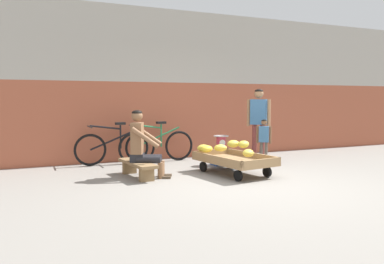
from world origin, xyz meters
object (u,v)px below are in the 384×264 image
object	(u,v)px
vendor_seated	(143,144)
bicycle_far_left	(157,145)
weighing_scale	(221,142)
customer_child	(264,137)
banana_cart	(234,161)
shopping_bag	(236,163)
customer_adult	(259,117)
low_bench	(138,166)
bicycle_near_left	(116,147)
plastic_crate	(221,157)

from	to	relation	value
vendor_seated	bicycle_far_left	world-z (taller)	vendor_seated
weighing_scale	customer_child	bearing A→B (deg)	-36.64
banana_cart	vendor_seated	world-z (taller)	vendor_seated
vendor_seated	customer_child	distance (m)	2.51
bicycle_far_left	customer_child	world-z (taller)	customer_child
vendor_seated	customer_child	xyz separation A→B (m)	(2.50, 0.09, 0.01)
shopping_bag	customer_adult	bearing A→B (deg)	28.82
low_bench	shopping_bag	distance (m)	1.94
customer_child	low_bench	bearing A→B (deg)	-178.81
banana_cart	vendor_seated	distance (m)	1.63
banana_cart	bicycle_near_left	distance (m)	2.53
bicycle_far_left	customer_child	bearing A→B (deg)	-37.89
low_bench	customer_child	distance (m)	2.61
customer_child	shopping_bag	size ratio (longest dim) A/B	3.86
banana_cart	bicycle_far_left	bearing A→B (deg)	113.39
customer_adult	customer_child	world-z (taller)	customer_adult
banana_cart	customer_child	xyz separation A→B (m)	(0.95, 0.48, 0.33)
vendor_seated	plastic_crate	world-z (taller)	vendor_seated
plastic_crate	bicycle_near_left	world-z (taller)	bicycle_near_left
banana_cart	bicycle_far_left	size ratio (longest dim) A/B	0.93
bicycle_far_left	customer_adult	distance (m)	2.20
low_bench	plastic_crate	distance (m)	1.99
weighing_scale	low_bench	bearing A→B (deg)	-163.69
plastic_crate	shopping_bag	distance (m)	0.53
vendor_seated	customer_child	world-z (taller)	vendor_seated
plastic_crate	bicycle_far_left	distance (m)	1.39
customer_child	vendor_seated	bearing A→B (deg)	-177.91
weighing_scale	customer_child	world-z (taller)	customer_child
bicycle_near_left	customer_adult	world-z (taller)	customer_adult
banana_cart	weighing_scale	world-z (taller)	weighing_scale
bicycle_far_left	vendor_seated	bearing A→B (deg)	-117.39
banana_cart	low_bench	bearing A→B (deg)	165.20
bicycle_far_left	shopping_bag	world-z (taller)	bicycle_far_left
plastic_crate	bicycle_near_left	size ratio (longest dim) A/B	0.22
bicycle_near_left	bicycle_far_left	world-z (taller)	same
shopping_bag	plastic_crate	bearing A→B (deg)	93.68
low_bench	shopping_bag	bearing A→B (deg)	0.90
banana_cart	bicycle_far_left	world-z (taller)	bicycle_far_left
bicycle_near_left	bicycle_far_left	xyz separation A→B (m)	(0.85, -0.07, 0.00)
banana_cart	customer_adult	distance (m)	1.59
customer_adult	vendor_seated	bearing A→B (deg)	-169.25
banana_cart	weighing_scale	xyz separation A→B (m)	(0.27, 0.99, 0.21)
weighing_scale	bicycle_near_left	bearing A→B (deg)	154.36
banana_cart	low_bench	size ratio (longest dim) A/B	1.38
customer_adult	shopping_bag	xyz separation A→B (m)	(-0.79, -0.43, -0.83)
bicycle_near_left	customer_adult	size ratio (longest dim) A/B	1.09
plastic_crate	bicycle_near_left	xyz separation A→B (m)	(-1.93, 0.92, 0.20)
weighing_scale	shopping_bag	bearing A→B (deg)	-86.31
bicycle_far_left	shopping_bag	size ratio (longest dim) A/B	6.92
vendor_seated	plastic_crate	size ratio (longest dim) A/B	3.17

